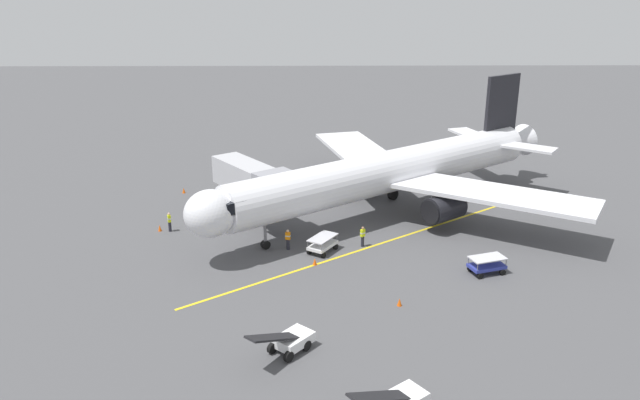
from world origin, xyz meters
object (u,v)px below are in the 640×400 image
Objects in this scene: belt_loader_portside at (290,340)px; safety_cone_nose_right at (399,302)px; baggage_cart_starboard_side at (487,265)px; ground_crew_wing_walker at (169,222)px; ground_crew_loader at (363,236)px; belt_loader_rear_apron at (400,400)px; safety_cone_wing_starboard at (184,190)px; safety_cone_wing_port at (315,262)px; jet_bridge at (256,182)px; airplane at (392,172)px; baggage_cart_near_nose at (323,244)px; safety_cone_nose_left at (160,228)px; ground_crew_marshaller at (288,239)px.

safety_cone_nose_right is at bearing -143.51° from belt_loader_portside.
ground_crew_wing_walker is at bearing -18.68° from baggage_cart_starboard_side.
ground_crew_wing_walker is 16.71m from ground_crew_loader.
safety_cone_nose_right is (-7.05, -5.22, -0.44)m from belt_loader_portside.
safety_cone_wing_starboard is (17.39, -34.32, -0.44)m from belt_loader_rear_apron.
safety_cone_wing_port is (5.57, -6.36, 0.00)m from safety_cone_nose_right.
safety_cone_wing_starboard is (17.19, -13.79, -0.61)m from ground_crew_loader.
jet_bridge reaches higher than safety_cone_wing_port.
jet_bridge is at bearing 10.77° from airplane.
baggage_cart_starboard_side is 8.55m from safety_cone_nose_right.
baggage_cart_near_nose is at bearing -18.51° from baggage_cart_starboard_side.
safety_cone_nose_right is (7.07, 4.79, -0.38)m from baggage_cart_starboard_side.
belt_loader_portside is at bearing 122.60° from safety_cone_nose_left.
safety_cone_nose_left is (17.25, -3.53, -0.61)m from ground_crew_loader.
ground_crew_loader is (-16.35, 3.45, 0.00)m from ground_crew_wing_walker.
safety_cone_nose_left is (0.90, -0.08, -0.61)m from ground_crew_wing_walker.
safety_cone_nose_right is 1.00× the size of safety_cone_wing_starboard.
safety_cone_wing_starboard is (8.19, -8.35, -3.49)m from jet_bridge.
safety_cone_wing_port is at bearing 75.41° from baggage_cart_near_nose.
baggage_cart_near_nose is (-2.77, 0.47, -0.23)m from ground_crew_marshaller.
ground_crew_marshaller reaches higher than safety_cone_nose_left.
baggage_cart_near_nose is 14.71m from safety_cone_nose_left.
belt_loader_rear_apron is 38.48m from safety_cone_wing_starboard.
belt_loader_rear_apron reaches higher than ground_crew_wing_walker.
baggage_cart_starboard_side is at bearing 161.32° from ground_crew_wing_walker.
ground_crew_loader is at bearing 168.42° from safety_cone_nose_left.
ground_crew_loader is (-6.03, -0.53, 0.00)m from ground_crew_marshaller.
ground_crew_wing_walker is 13.83m from baggage_cart_near_nose.
belt_loader_rear_apron reaches higher than ground_crew_loader.
safety_cone_nose_right is at bearing 129.70° from ground_crew_marshaller.
safety_cone_nose_left is 15.07m from safety_cone_wing_port.
baggage_cart_near_nose is at bearing 133.27° from safety_cone_wing_starboard.
ground_crew_marshaller is at bearing 158.87° from ground_crew_wing_walker.
safety_cone_nose_left and safety_cone_nose_right have the same top height.
belt_loader_rear_apron reaches higher than ground_crew_marshaller.
ground_crew_wing_walker is 0.58× the size of baggage_cart_near_nose.
airplane reaches higher than belt_loader_rear_apron.
belt_loader_rear_apron is at bearing 100.04° from baggage_cart_near_nose.
ground_crew_loader is 20.53m from belt_loader_rear_apron.
ground_crew_wing_walker reaches higher than safety_cone_nose_right.
belt_loader_rear_apron is at bearing 116.87° from safety_cone_wing_starboard.
belt_loader_portside is (-3.63, 20.47, -3.05)m from jet_bridge.
ground_crew_marshaller is at bearing -87.42° from belt_loader_portside.
belt_loader_rear_apron is (-0.20, 20.53, -0.17)m from ground_crew_loader.
belt_loader_portside reaches higher than safety_cone_nose_left.
belt_loader_rear_apron is (3.07, 28.31, -3.29)m from airplane.
safety_cone_nose_left is at bearing -35.20° from safety_cone_nose_right.
safety_cone_wing_starboard is (18.87, -23.61, 0.00)m from safety_cone_nose_right.
jet_bridge is 21.01m from belt_loader_portside.
ground_crew_marshaller is at bearing -9.72° from baggage_cart_near_nose.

